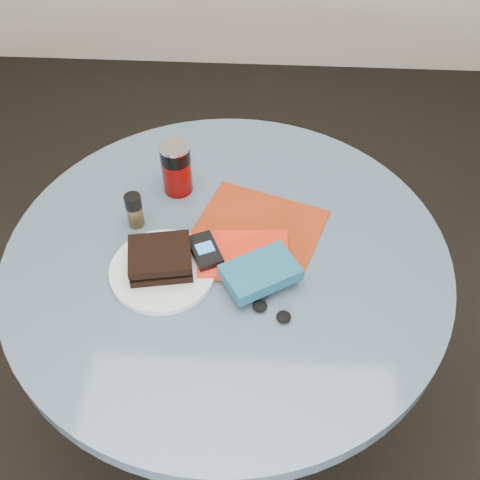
# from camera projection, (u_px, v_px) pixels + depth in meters

# --- Properties ---
(ground) EXTENTS (4.00, 4.00, 0.00)m
(ground) POSITION_uv_depth(u_px,v_px,m) (231.00, 409.00, 1.90)
(ground) COLOR black
(ground) RESTS_ON ground
(table) EXTENTS (1.00, 1.00, 0.75)m
(table) POSITION_uv_depth(u_px,v_px,m) (228.00, 298.00, 1.46)
(table) COLOR black
(table) RESTS_ON ground
(plate) EXTENTS (0.28, 0.28, 0.01)m
(plate) POSITION_uv_depth(u_px,v_px,m) (163.00, 271.00, 1.30)
(plate) COLOR white
(plate) RESTS_ON table
(sandwich) EXTENTS (0.15, 0.13, 0.05)m
(sandwich) POSITION_uv_depth(u_px,v_px,m) (160.00, 258.00, 1.29)
(sandwich) COLOR black
(sandwich) RESTS_ON plate
(soda_can) EXTENTS (0.09, 0.09, 0.14)m
(soda_can) POSITION_uv_depth(u_px,v_px,m) (176.00, 168.00, 1.43)
(soda_can) COLOR #720705
(soda_can) RESTS_ON table
(pepper_grinder) EXTENTS (0.05, 0.05, 0.09)m
(pepper_grinder) POSITION_uv_depth(u_px,v_px,m) (134.00, 210.00, 1.37)
(pepper_grinder) COLOR #49371F
(pepper_grinder) RESTS_ON table
(magazine) EXTENTS (0.33, 0.29, 0.01)m
(magazine) POSITION_uv_depth(u_px,v_px,m) (260.00, 226.00, 1.40)
(magazine) COLOR maroon
(magazine) RESTS_ON table
(red_book) EXTENTS (0.21, 0.15, 0.02)m
(red_book) POSITION_uv_depth(u_px,v_px,m) (243.00, 255.00, 1.32)
(red_book) COLOR red
(red_book) RESTS_ON magazine
(novel) EXTENTS (0.18, 0.16, 0.03)m
(novel) POSITION_uv_depth(u_px,v_px,m) (260.00, 273.00, 1.26)
(novel) COLOR navy
(novel) RESTS_ON red_book
(mp3_player) EXTENTS (0.09, 0.11, 0.02)m
(mp3_player) POSITION_uv_depth(u_px,v_px,m) (205.00, 250.00, 1.31)
(mp3_player) COLOR black
(mp3_player) RESTS_ON red_book
(headphones) EXTENTS (0.09, 0.07, 0.02)m
(headphones) POSITION_uv_depth(u_px,v_px,m) (272.00, 311.00, 1.23)
(headphones) COLOR black
(headphones) RESTS_ON table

